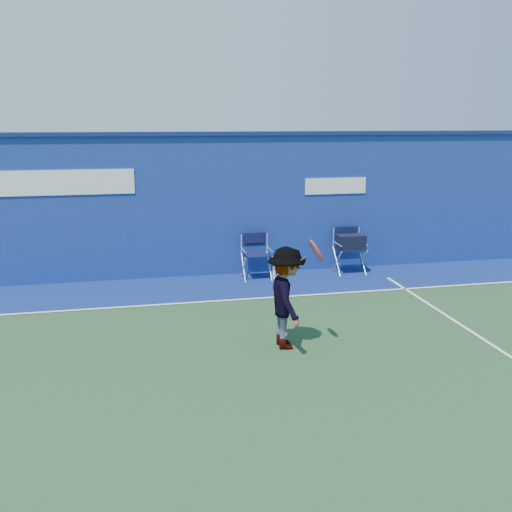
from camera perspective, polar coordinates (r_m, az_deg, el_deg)
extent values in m
plane|color=#254524|center=(7.23, -6.31, -13.21)|extent=(80.00, 80.00, 0.00)
cube|color=navy|center=(11.76, -8.86, 5.08)|extent=(24.00, 0.40, 3.00)
cube|color=navy|center=(11.63, -9.15, 12.59)|extent=(24.00, 0.50, 0.08)
cube|color=white|center=(11.73, -23.82, 6.99)|extent=(4.50, 0.02, 0.50)
cube|color=white|center=(12.20, 8.39, 7.31)|extent=(1.40, 0.02, 0.35)
cube|color=navy|center=(11.03, -8.29, -3.49)|extent=(24.00, 1.80, 0.01)
cube|color=white|center=(10.17, -7.99, -4.95)|extent=(24.00, 0.06, 0.01)
cube|color=#0F1237|center=(11.53, 0.06, 0.08)|extent=(0.50, 0.42, 0.03)
cube|color=silver|center=(11.72, -0.18, 1.35)|extent=(0.57, 0.02, 0.41)
cube|color=#0F1237|center=(11.70, -0.18, 1.75)|extent=(0.50, 0.03, 0.29)
cube|color=#0F1237|center=(11.69, -0.18, 1.95)|extent=(0.41, 0.06, 0.23)
cube|color=#0F1237|center=(12.15, 9.87, 0.73)|extent=(0.53, 0.44, 0.03)
cube|color=silver|center=(12.34, 9.48, 1.98)|extent=(0.60, 0.03, 0.44)
cube|color=#0F1237|center=(12.32, 9.49, 2.38)|extent=(0.53, 0.03, 0.30)
cube|color=black|center=(12.08, 9.96, 1.44)|extent=(0.60, 0.35, 0.33)
cylinder|color=white|center=(11.63, 1.92, -1.80)|extent=(0.07, 0.07, 0.25)
imported|color=#EA4738|center=(8.01, 3.22, -4.43)|extent=(0.58, 0.99, 1.53)
torus|color=red|center=(7.81, 6.35, 0.53)|extent=(0.21, 0.37, 0.34)
cylinder|color=gray|center=(7.81, 6.35, 0.53)|extent=(0.16, 0.32, 0.28)
cylinder|color=black|center=(7.76, 4.24, -0.76)|extent=(0.32, 0.04, 0.20)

